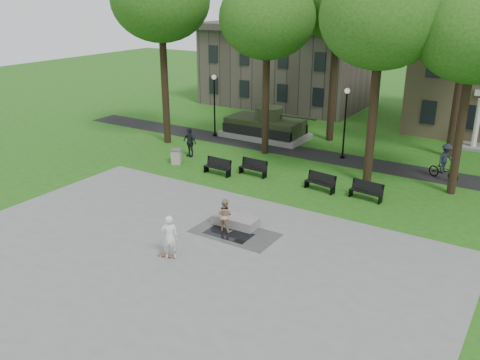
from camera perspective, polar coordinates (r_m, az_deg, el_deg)
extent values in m
plane|color=#1E5113|center=(24.89, -0.16, -4.69)|extent=(120.00, 120.00, 0.00)
cube|color=gray|center=(21.30, -7.49, -9.45)|extent=(22.00, 16.00, 0.02)
cube|color=black|center=(34.92, 10.47, 2.46)|extent=(44.00, 2.60, 0.01)
cube|color=#4C443D|center=(51.52, 5.46, 12.53)|extent=(15.00, 10.00, 7.20)
cylinder|color=black|center=(37.45, -8.45, 10.84)|extent=(0.52, 0.52, 8.96)
cylinder|color=black|center=(34.49, 2.92, 9.41)|extent=(0.48, 0.48, 8.00)
ellipsoid|color=#1E4810|center=(33.90, 3.08, 17.73)|extent=(6.20, 6.20, 5.27)
cylinder|color=black|center=(29.53, 14.69, 7.22)|extent=(0.50, 0.50, 8.32)
ellipsoid|color=#1E4810|center=(28.86, 15.65, 17.31)|extent=(6.60, 6.60, 5.61)
cylinder|color=black|center=(29.58, 23.56, 5.57)|extent=(0.46, 0.46, 7.68)
ellipsoid|color=#1E4810|center=(28.88, 24.93, 14.79)|extent=(6.00, 6.00, 5.10)
cylinder|color=black|center=(38.21, 10.43, 11.15)|extent=(0.54, 0.54, 9.28)
cylinder|color=black|center=(36.49, 23.26, 8.92)|extent=(0.50, 0.50, 8.64)
ellipsoid|color=#1E4810|center=(35.97, 24.50, 17.34)|extent=(6.40, 6.40, 5.44)
cylinder|color=black|center=(39.23, -2.88, 8.06)|extent=(0.12, 0.12, 4.40)
sphere|color=silver|center=(38.80, -2.94, 11.46)|extent=(0.36, 0.36, 0.36)
cylinder|color=black|center=(39.73, -2.83, 5.08)|extent=(0.32, 0.32, 0.16)
cylinder|color=black|center=(34.43, 11.67, 5.92)|extent=(0.12, 0.12, 4.40)
sphere|color=silver|center=(33.93, 11.95, 9.76)|extent=(0.36, 0.36, 0.36)
cylinder|color=black|center=(35.00, 11.42, 2.56)|extent=(0.32, 0.32, 0.16)
cube|color=gray|center=(39.28, 2.80, 5.08)|extent=(6.50, 3.40, 0.40)
cube|color=#273019|center=(39.09, 2.82, 6.14)|extent=(5.80, 2.80, 1.10)
cube|color=black|center=(38.01, 1.81, 5.43)|extent=(5.80, 0.35, 0.70)
cube|color=black|center=(40.29, 3.77, 6.26)|extent=(5.80, 0.35, 0.70)
cylinder|color=#273019|center=(38.72, 3.24, 7.51)|extent=(2.10, 2.10, 0.90)
cylinder|color=#273019|center=(37.68, 6.31, 7.06)|extent=(3.20, 0.18, 0.18)
cube|color=black|center=(23.66, -1.27, -6.04)|extent=(2.20, 1.20, 0.00)
cube|color=gray|center=(24.40, -0.51, -4.59)|extent=(2.23, 1.07, 0.45)
cube|color=brown|center=(21.90, -8.18, -8.46)|extent=(0.81, 0.40, 0.07)
imported|color=silver|center=(21.39, -7.90, -6.36)|extent=(0.85, 0.79, 1.94)
imported|color=tan|center=(23.62, -1.72, -3.95)|extent=(0.80, 0.64, 1.60)
imported|color=black|center=(34.61, -5.67, 4.25)|extent=(1.23, 0.66, 1.99)
imported|color=black|center=(32.58, 21.90, 0.95)|extent=(2.12, 1.47, 1.06)
imported|color=#1F242A|center=(32.35, 22.09, 2.29)|extent=(1.07, 1.31, 1.76)
cube|color=black|center=(31.09, -2.58, 1.41)|extent=(1.82, 0.52, 0.05)
cube|color=black|center=(31.17, -2.36, 2.04)|extent=(1.80, 0.23, 0.50)
cube|color=black|center=(31.64, -3.84, 1.29)|extent=(0.08, 0.45, 0.45)
cube|color=black|center=(30.72, -1.27, 0.74)|extent=(0.08, 0.45, 0.45)
cube|color=black|center=(30.89, 1.44, 1.30)|extent=(1.82, 0.52, 0.05)
cube|color=black|center=(30.98, 1.66, 1.93)|extent=(1.80, 0.22, 0.50)
cube|color=black|center=(31.39, 0.11, 1.18)|extent=(0.08, 0.45, 0.45)
cube|color=black|center=(30.57, 2.81, 0.62)|extent=(0.08, 0.45, 0.45)
cube|color=black|center=(28.87, 8.95, -0.35)|extent=(1.85, 0.71, 0.05)
cube|color=black|center=(28.96, 9.16, 0.33)|extent=(1.80, 0.41, 0.50)
cube|color=black|center=(29.27, 7.41, -0.45)|extent=(0.13, 0.45, 0.45)
cube|color=black|center=(28.65, 10.48, -1.09)|extent=(0.13, 0.45, 0.45)
cube|color=black|center=(28.09, 13.95, -1.32)|extent=(1.84, 0.62, 0.05)
cube|color=black|center=(28.18, 14.14, -0.61)|extent=(1.81, 0.33, 0.50)
cube|color=black|center=(28.42, 12.30, -1.41)|extent=(0.10, 0.45, 0.45)
cube|color=black|center=(27.95, 15.55, -2.08)|extent=(0.10, 0.45, 0.45)
cube|color=#AA9B8C|center=(33.33, -7.14, 2.58)|extent=(0.79, 0.79, 0.90)
cube|color=#4C4C4C|center=(33.19, -7.18, 3.37)|extent=(0.87, 0.87, 0.06)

